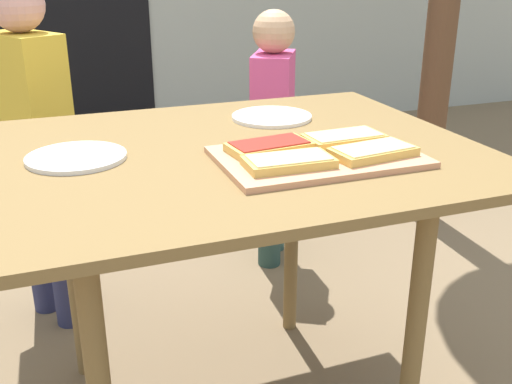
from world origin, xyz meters
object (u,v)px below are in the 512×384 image
Objects in this scene: pizza_slice_far_right at (344,138)px; pizza_slice_far_left at (269,147)px; cutting_board at (318,157)px; pizza_slice_near_right at (373,151)px; child_left at (36,140)px; plate_white_left at (76,157)px; plate_white_right at (272,117)px; child_right at (273,125)px; dining_table at (220,185)px; pizza_slice_near_left at (289,162)px.

pizza_slice_far_left is at bearing -179.91° from pizza_slice_far_right.
pizza_slice_near_right reaches higher than cutting_board.
pizza_slice_far_left is 0.91m from child_left.
pizza_slice_near_right is at bearing -21.95° from plate_white_left.
cutting_board is 2.27× the size of pizza_slice_far_left.
child_right reaches higher than plate_white_right.
pizza_slice_far_left is at bearing 150.60° from pizza_slice_near_right.
child_right is at bearing 79.72° from pizza_slice_near_right.
cutting_board is at bearing 152.89° from pizza_slice_near_right.
plate_white_left is at bearing -82.79° from child_left.
child_left is at bearing -169.92° from child_right.
dining_table is 6.44× the size of pizza_slice_far_right.
pizza_slice_far_left is at bearing -112.48° from child_right.
dining_table is 0.24m from pizza_slice_near_left.
dining_table is at bearing 142.06° from cutting_board.
dining_table is at bearing 145.72° from pizza_slice_near_right.
pizza_slice_near_left is (0.09, -0.19, 0.11)m from dining_table.
pizza_slice_far_left is 0.19× the size of child_right.
plate_white_left is (-0.40, 0.13, -0.02)m from pizza_slice_far_left.
plate_white_right is (0.13, 0.30, -0.02)m from pizza_slice_far_left.
pizza_slice_near_right and pizza_slice_near_left have the same top height.
plate_white_right is at bearing -112.34° from child_right.
dining_table is 5.50× the size of plate_white_right.
plate_white_left is (-0.31, 0.05, 0.09)m from dining_table.
child_left is (-0.08, 0.63, -0.13)m from plate_white_left.
pizza_slice_near_right is 0.19m from pizza_slice_near_left.
child_right is (0.77, 0.79, -0.20)m from plate_white_left.
child_right reaches higher than cutting_board.
dining_table is 6.48× the size of pizza_slice_near_left.
pizza_slice_near_left is 0.16× the size of child_left.
pizza_slice_far_right is 0.85× the size of plate_white_right.
pizza_slice_far_left is (0.09, -0.08, 0.11)m from dining_table.
pizza_slice_near_right and pizza_slice_far_left have the same top height.
child_left is at bearing 127.50° from pizza_slice_near_right.
pizza_slice_near_left is at bearing -90.38° from pizza_slice_far_left.
plate_white_left is 0.65m from child_left.
child_left is at bearing 130.79° from pizza_slice_far_right.
cutting_board is 2.35× the size of pizza_slice_near_left.
child_right is (0.25, 0.61, -0.20)m from plate_white_right.
pizza_slice_far_left is 0.17× the size of child_left.
pizza_slice_near_right is 0.19× the size of child_right.
cutting_board is (0.18, -0.14, 0.09)m from dining_table.
child_right is (0.38, 0.92, -0.22)m from pizza_slice_far_left.
plate_white_left is at bearing 158.05° from pizza_slice_near_right.
pizza_slice_near_left is 0.21m from pizza_slice_far_right.
plate_white_right is (0.13, 0.41, -0.02)m from pizza_slice_near_left.
child_left is at bearing 118.59° from pizza_slice_near_left.
pizza_slice_near_left reaches higher than plate_white_left.
pizza_slice_near_right is 0.11m from pizza_slice_far_right.
child_left is (-0.67, 0.87, -0.15)m from pizza_slice_near_right.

